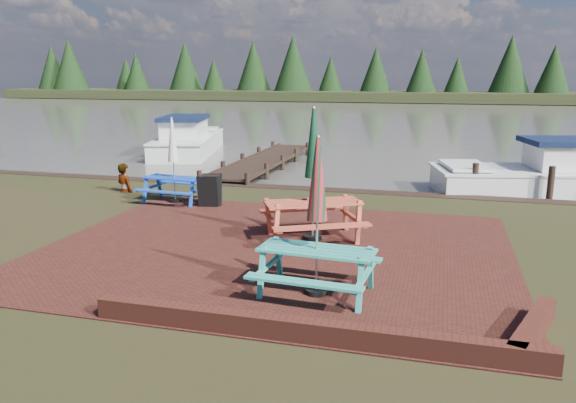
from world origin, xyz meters
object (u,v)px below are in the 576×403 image
(picnic_table_teal, at_px, (317,242))
(boat_jetty, at_px, (188,141))
(person, at_px, (123,164))
(chalkboard, at_px, (210,191))
(picnic_table_red, at_px, (313,195))
(picnic_table_blue, at_px, (174,173))
(jetty, at_px, (265,161))
(boat_near, at_px, (556,177))

(picnic_table_teal, distance_m, boat_jetty, 17.82)
(boat_jetty, bearing_deg, person, -90.16)
(picnic_table_teal, relative_size, boat_jetty, 0.35)
(chalkboard, xyz_separation_m, person, (-3.17, 1.14, 0.39))
(picnic_table_teal, height_order, chalkboard, picnic_table_teal)
(picnic_table_red, bearing_deg, picnic_table_blue, 123.20)
(jetty, bearing_deg, picnic_table_teal, -68.80)
(jetty, bearing_deg, chalkboard, -83.49)
(boat_jetty, bearing_deg, chalkboard, -75.99)
(picnic_table_blue, distance_m, jetty, 7.02)
(picnic_table_teal, xyz_separation_m, picnic_table_blue, (-5.07, 5.31, -0.08))
(jetty, relative_size, boat_near, 1.26)
(chalkboard, height_order, boat_near, boat_near)
(picnic_table_teal, bearing_deg, jetty, 115.47)
(picnic_table_teal, relative_size, person, 1.50)
(picnic_table_teal, relative_size, chalkboard, 2.93)
(picnic_table_red, relative_size, picnic_table_blue, 1.21)
(boat_near, bearing_deg, person, 94.62)
(boat_jetty, bearing_deg, picnic_table_blue, -80.63)
(picnic_table_teal, bearing_deg, boat_jetty, 125.88)
(boat_jetty, xyz_separation_m, boat_near, (14.47, -5.12, -0.02))
(boat_jetty, bearing_deg, picnic_table_red, -69.04)
(picnic_table_blue, bearing_deg, picnic_table_red, -24.50)
(picnic_table_blue, bearing_deg, jetty, 92.44)
(person, bearing_deg, picnic_table_red, 177.45)
(jetty, distance_m, person, 6.58)
(picnic_table_blue, bearing_deg, person, 161.85)
(picnic_table_teal, distance_m, picnic_table_red, 2.95)
(chalkboard, xyz_separation_m, boat_jetty, (-5.39, 10.12, -0.06))
(chalkboard, xyz_separation_m, boat_near, (9.08, 5.00, -0.08))
(chalkboard, distance_m, boat_jetty, 11.47)
(picnic_table_red, distance_m, jetty, 10.30)
(picnic_table_blue, distance_m, boat_near, 11.26)
(picnic_table_teal, xyz_separation_m, jetty, (-4.77, 12.29, -0.75))
(picnic_table_teal, distance_m, chalkboard, 6.42)
(picnic_table_red, relative_size, jetty, 0.30)
(jetty, xyz_separation_m, boat_near, (9.90, -2.24, 0.24))
(picnic_table_teal, height_order, boat_jetty, picnic_table_teal)
(picnic_table_teal, xyz_separation_m, chalkboard, (-3.94, 5.05, -0.43))
(picnic_table_red, xyz_separation_m, person, (-6.40, 3.32, -0.13))
(jetty, bearing_deg, boat_near, -12.75)
(picnic_table_red, distance_m, boat_jetty, 15.04)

